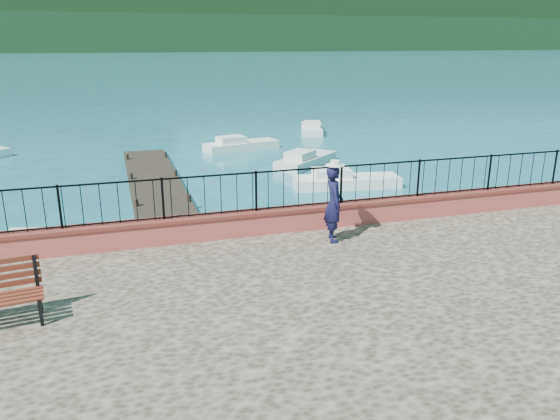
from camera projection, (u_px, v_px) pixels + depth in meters
ground at (322, 353)px, 10.43m from camera, size 2000.00×2000.00×0.00m
parapet at (268, 221)px, 13.36m from camera, size 28.00×0.46×0.58m
railing at (268, 191)px, 13.13m from camera, size 27.00×0.05×0.95m
dock at (158, 193)px, 20.76m from camera, size 2.00×16.00×0.30m
far_forest at (110, 33)px, 281.33m from camera, size 900.00×60.00×18.00m
foothills at (107, 12)px, 332.18m from camera, size 900.00×120.00×44.00m
companion_hill at (323, 46)px, 583.16m from camera, size 448.00×384.00×180.00m
person at (334, 204)px, 12.63m from camera, size 0.55×0.73×1.81m
hat at (335, 163)px, 12.34m from camera, size 0.44×0.44×0.12m
boat_0 at (50, 246)px, 14.77m from camera, size 3.78×2.03×0.80m
boat_1 at (347, 177)px, 22.14m from camera, size 4.43×1.94×0.80m
boat_2 at (306, 157)px, 26.01m from camera, size 3.77×3.48×0.80m
boat_4 at (241, 142)px, 29.70m from camera, size 4.24×2.18×0.80m
boat_5 at (312, 126)px, 35.33m from camera, size 2.49×4.13×0.80m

